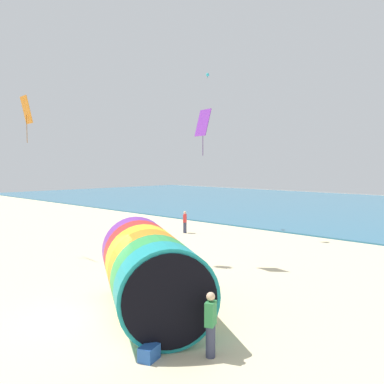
# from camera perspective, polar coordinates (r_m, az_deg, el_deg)

# --- Properties ---
(ground_plane) EXTENTS (120.00, 120.00, 0.00)m
(ground_plane) POSITION_cam_1_polar(r_m,az_deg,el_deg) (14.35, -13.53, -15.78)
(ground_plane) COLOR beige
(giant_inflatable_tube) EXTENTS (7.22, 5.74, 2.67)m
(giant_inflatable_tube) POSITION_cam_1_polar(r_m,az_deg,el_deg) (14.23, -5.76, -10.25)
(giant_inflatable_tube) COLOR purple
(giant_inflatable_tube) RESTS_ON ground
(kite_handler) EXTENTS (0.36, 0.42, 1.64)m
(kite_handler) POSITION_cam_1_polar(r_m,az_deg,el_deg) (11.02, 2.50, -17.20)
(kite_handler) COLOR #383D56
(kite_handler) RESTS_ON ground
(kite_orange_diamond) EXTENTS (1.03, 0.45, 2.44)m
(kite_orange_diamond) POSITION_cam_1_polar(r_m,az_deg,el_deg) (24.44, -21.21, 10.12)
(kite_orange_diamond) COLOR orange
(kite_cyan_parafoil) EXTENTS (0.65, 0.70, 0.36)m
(kite_cyan_parafoil) POSITION_cam_1_polar(r_m,az_deg,el_deg) (33.05, 2.09, 15.36)
(kite_cyan_parafoil) COLOR #2DB2C6
(kite_purple_diamond) EXTENTS (0.96, 0.55, 2.19)m
(kite_purple_diamond) POSITION_cam_1_polar(r_m,az_deg,el_deg) (20.46, 1.46, 9.15)
(kite_purple_diamond) COLOR purple
(bystander_near_water) EXTENTS (0.40, 0.42, 1.53)m
(bystander_near_water) POSITION_cam_1_polar(r_m,az_deg,el_deg) (29.70, -0.96, -4.01)
(bystander_near_water) COLOR #383D56
(bystander_near_water) RESTS_ON ground
(cooler_box) EXTENTS (0.51, 0.61, 0.36)m
(cooler_box) POSITION_cam_1_polar(r_m,az_deg,el_deg) (11.16, -5.74, -20.57)
(cooler_box) COLOR #2659B2
(cooler_box) RESTS_ON ground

